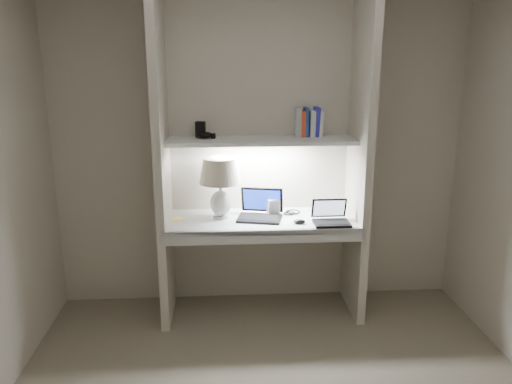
{
  "coord_description": "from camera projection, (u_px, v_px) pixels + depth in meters",
  "views": [
    {
      "loc": [
        -0.28,
        -2.36,
        1.95
      ],
      "look_at": [
        -0.06,
        1.05,
        1.03
      ],
      "focal_mm": 35.0,
      "sensor_mm": 36.0,
      "label": 1
    }
  ],
  "objects": [
    {
      "name": "shelf_gadget",
      "position": [
        205.0,
        135.0,
        3.72
      ],
      "size": [
        0.12,
        0.09,
        0.05
      ],
      "primitive_type": "ellipsoid",
      "rotation": [
        0.0,
        0.0,
        0.08
      ],
      "color": "black",
      "rests_on": "shelf"
    },
    {
      "name": "sticky_note",
      "position": [
        177.0,
        219.0,
        3.76
      ],
      "size": [
        0.1,
        0.1,
        0.0
      ],
      "primitive_type": "cube",
      "rotation": [
        0.0,
        0.0,
        0.44
      ],
      "color": "yellow",
      "rests_on": "desk"
    },
    {
      "name": "table_lamp",
      "position": [
        220.0,
        178.0,
        3.72
      ],
      "size": [
        0.32,
        0.32,
        0.46
      ],
      "color": "white",
      "rests_on": "desk"
    },
    {
      "name": "back_wall",
      "position": [
        259.0,
        150.0,
        3.92
      ],
      "size": [
        3.2,
        0.01,
        2.5
      ],
      "primitive_type": "cube",
      "color": "beige",
      "rests_on": "floor"
    },
    {
      "name": "cable_coil",
      "position": [
        293.0,
        212.0,
        3.92
      ],
      "size": [
        0.12,
        0.12,
        0.01
      ],
      "primitive_type": "torus",
      "rotation": [
        0.0,
        0.0,
        -0.08
      ],
      "color": "black",
      "rests_on": "desk"
    },
    {
      "name": "speaker",
      "position": [
        273.0,
        207.0,
        3.85
      ],
      "size": [
        0.1,
        0.08,
        0.13
      ],
      "primitive_type": "cube",
      "rotation": [
        0.0,
        0.0,
        0.22
      ],
      "color": "silver",
      "rests_on": "desk"
    },
    {
      "name": "alcove_panel_right",
      "position": [
        360.0,
        155.0,
        3.7
      ],
      "size": [
        0.06,
        0.55,
        2.5
      ],
      "primitive_type": "cube",
      "color": "beige",
      "rests_on": "floor"
    },
    {
      "name": "desk_apron",
      "position": [
        265.0,
        237.0,
        3.54
      ],
      "size": [
        1.46,
        0.03,
        0.1
      ],
      "primitive_type": "cube",
      "color": "silver",
      "rests_on": "desk"
    },
    {
      "name": "laptop_netbook",
      "position": [
        331.0,
        218.0,
        3.68
      ],
      "size": [
        0.26,
        0.23,
        0.17
      ],
      "rotation": [
        0.0,
        0.0,
        0.0
      ],
      "color": "black",
      "rests_on": "desk"
    },
    {
      "name": "laptop_main",
      "position": [
        260.0,
        211.0,
        3.79
      ],
      "size": [
        0.38,
        0.34,
        0.22
      ],
      "rotation": [
        0.0,
        0.0,
        -0.22
      ],
      "color": "black",
      "rests_on": "desk"
    },
    {
      "name": "desk",
      "position": [
        262.0,
        221.0,
        3.79
      ],
      "size": [
        1.4,
        0.55,
        0.04
      ],
      "primitive_type": "cube",
      "color": "white",
      "rests_on": "alcove_panel_left"
    },
    {
      "name": "strip_light",
      "position": [
        261.0,
        144.0,
        3.73
      ],
      "size": [
        0.6,
        0.04,
        0.02
      ],
      "primitive_type": "cube",
      "color": "white",
      "rests_on": "shelf"
    },
    {
      "name": "book_row",
      "position": [
        308.0,
        123.0,
        3.82
      ],
      "size": [
        0.21,
        0.15,
        0.22
      ],
      "color": "silver",
      "rests_on": "shelf"
    },
    {
      "name": "shelf_box",
      "position": [
        200.0,
        129.0,
        3.78
      ],
      "size": [
        0.08,
        0.06,
        0.12
      ],
      "primitive_type": "cube",
      "rotation": [
        0.0,
        0.0,
        -0.25
      ],
      "color": "black",
      "rests_on": "shelf"
    },
    {
      "name": "alcove_panel_left",
      "position": [
        162.0,
        158.0,
        3.61
      ],
      "size": [
        0.06,
        0.55,
        2.5
      ],
      "primitive_type": "cube",
      "color": "beige",
      "rests_on": "floor"
    },
    {
      "name": "shelf",
      "position": [
        261.0,
        141.0,
        3.72
      ],
      "size": [
        1.4,
        0.36,
        0.03
      ],
      "primitive_type": "cube",
      "color": "silver",
      "rests_on": "back_wall"
    },
    {
      "name": "mouse",
      "position": [
        299.0,
        222.0,
        3.66
      ],
      "size": [
        0.1,
        0.07,
        0.03
      ],
      "primitive_type": "ellipsoid",
      "rotation": [
        0.0,
        0.0,
        -0.12
      ],
      "color": "black",
      "rests_on": "desk"
    }
  ]
}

